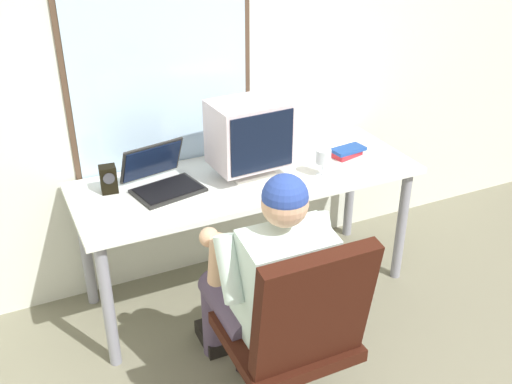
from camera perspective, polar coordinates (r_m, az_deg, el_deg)
The scene contains 9 objects.
wall_rear at distance 3.38m, azimuth -3.02°, elevation 14.33°, with size 5.08×0.08×2.81m.
desk at distance 3.28m, azimuth -0.74°, elevation 0.18°, with size 1.89×0.69×0.76m.
office_chair at distance 2.52m, azimuth 4.06°, elevation -12.90°, with size 0.58×0.61×1.00m.
person_seated at distance 2.67m, azimuth 1.29°, elevation -8.36°, with size 0.53×0.77×1.19m.
crt_monitor at distance 3.16m, azimuth -0.66°, elevation 5.56°, with size 0.41×0.32×0.41m.
laptop at distance 3.13m, azimuth -9.12°, elevation 1.46°, with size 0.40×0.39×0.22m.
wine_glass at distance 3.21m, azimuth 6.46°, elevation 3.27°, with size 0.08×0.08×0.15m.
desk_speaker at distance 3.13m, azimuth -13.95°, elevation 1.20°, with size 0.09×0.08×0.15m.
book_stack at distance 3.50m, azimuth 8.71°, elevation 3.84°, with size 0.21×0.15×0.05m.
Camera 1 is at (-1.26, -0.73, 2.19)m, focal length 41.76 mm.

